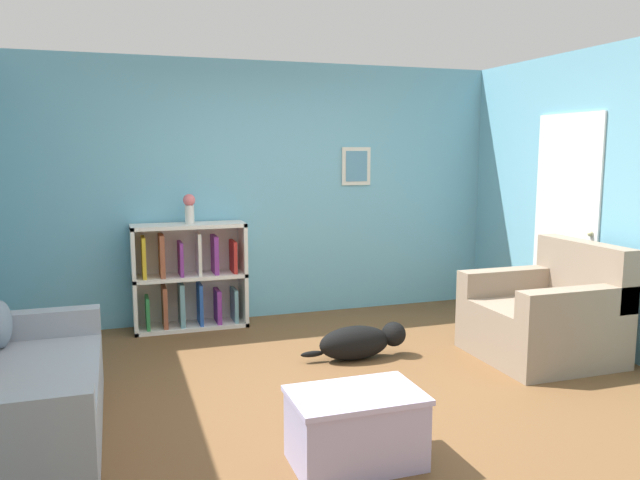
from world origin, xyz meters
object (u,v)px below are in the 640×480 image
at_px(bookshelf, 189,278).
at_px(dog, 361,341).
at_px(coffee_table, 356,426).
at_px(vase, 189,207).
at_px(recliner_chair, 547,317).
at_px(couch, 15,394).

height_order(bookshelf, dog, bookshelf).
xyz_separation_m(coffee_table, vase, (-0.52, 2.99, 0.96)).
height_order(bookshelf, coffee_table, bookshelf).
bearing_deg(recliner_chair, dog, 163.63).
bearing_deg(dog, coffee_table, -113.03).
height_order(bookshelf, recliner_chair, bookshelf).
bearing_deg(couch, recliner_chair, 4.45).
bearing_deg(coffee_table, dog, 66.97).
xyz_separation_m(recliner_chair, dog, (-1.49, 0.44, -0.19)).
height_order(bookshelf, vase, vase).
height_order(recliner_chair, coffee_table, recliner_chair).
height_order(coffee_table, vase, vase).
bearing_deg(bookshelf, dog, -48.77).
distance_m(recliner_chair, coffee_table, 2.48).
height_order(couch, bookshelf, bookshelf).
relative_size(bookshelf, coffee_table, 1.49).
bearing_deg(recliner_chair, couch, -175.55).
relative_size(couch, dog, 1.98).
bearing_deg(vase, coffee_table, -80.07).
distance_m(bookshelf, recliner_chair, 3.29).
distance_m(recliner_chair, vase, 3.36).
relative_size(coffee_table, vase, 2.54).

